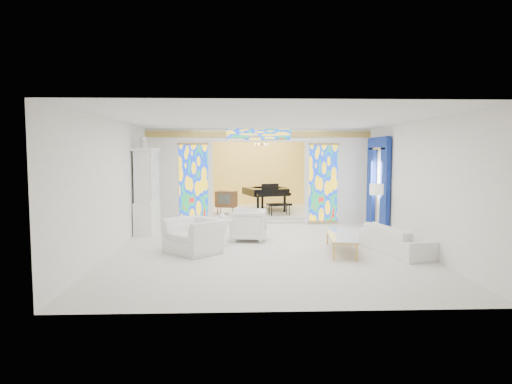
{
  "coord_description": "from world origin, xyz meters",
  "views": [
    {
      "loc": [
        -0.64,
        -12.31,
        2.27
      ],
      "look_at": [
        -0.15,
        0.2,
        1.17
      ],
      "focal_mm": 32.0,
      "sensor_mm": 36.0,
      "label": 1
    }
  ],
  "objects_px": {
    "china_cabinet": "(147,191)",
    "coffee_table": "(341,236)",
    "sofa": "(397,239)",
    "tv_console": "(226,199)",
    "armchair_right": "(248,225)",
    "armchair_left": "(195,236)",
    "grand_piano": "(268,191)"
  },
  "relations": [
    {
      "from": "coffee_table",
      "to": "china_cabinet",
      "type": "bearing_deg",
      "value": 150.37
    },
    {
      "from": "sofa",
      "to": "tv_console",
      "type": "xyz_separation_m",
      "value": [
        -4.0,
        5.36,
        0.38
      ]
    },
    {
      "from": "armchair_right",
      "to": "coffee_table",
      "type": "xyz_separation_m",
      "value": [
        2.07,
        -1.49,
        -0.03
      ]
    },
    {
      "from": "armchair_left",
      "to": "sofa",
      "type": "relative_size",
      "value": 0.56
    },
    {
      "from": "armchair_right",
      "to": "coffee_table",
      "type": "relative_size",
      "value": 0.47
    },
    {
      "from": "coffee_table",
      "to": "grand_piano",
      "type": "height_order",
      "value": "grand_piano"
    },
    {
      "from": "armchair_right",
      "to": "tv_console",
      "type": "relative_size",
      "value": 1.15
    },
    {
      "from": "armchair_right",
      "to": "sofa",
      "type": "distance_m",
      "value": 3.7
    },
    {
      "from": "sofa",
      "to": "coffee_table",
      "type": "relative_size",
      "value": 1.1
    },
    {
      "from": "coffee_table",
      "to": "armchair_left",
      "type": "bearing_deg",
      "value": 178.08
    },
    {
      "from": "coffee_table",
      "to": "grand_piano",
      "type": "bearing_deg",
      "value": 101.46
    },
    {
      "from": "armchair_right",
      "to": "coffee_table",
      "type": "height_order",
      "value": "armchair_right"
    },
    {
      "from": "armchair_right",
      "to": "tv_console",
      "type": "xyz_separation_m",
      "value": [
        -0.66,
        3.77,
        0.28
      ]
    },
    {
      "from": "china_cabinet",
      "to": "sofa",
      "type": "distance_m",
      "value": 6.86
    },
    {
      "from": "china_cabinet",
      "to": "coffee_table",
      "type": "bearing_deg",
      "value": -29.63
    },
    {
      "from": "armchair_left",
      "to": "coffee_table",
      "type": "xyz_separation_m",
      "value": [
        3.31,
        -0.11,
        -0.01
      ]
    },
    {
      "from": "china_cabinet",
      "to": "coffee_table",
      "type": "xyz_separation_m",
      "value": [
        4.9,
        -2.79,
        -0.79
      ]
    },
    {
      "from": "armchair_left",
      "to": "armchair_right",
      "type": "height_order",
      "value": "armchair_right"
    },
    {
      "from": "armchair_left",
      "to": "armchair_right",
      "type": "xyz_separation_m",
      "value": [
        1.24,
        1.38,
        0.02
      ]
    },
    {
      "from": "china_cabinet",
      "to": "coffee_table",
      "type": "distance_m",
      "value": 5.69
    },
    {
      "from": "sofa",
      "to": "tv_console",
      "type": "relative_size",
      "value": 2.69
    },
    {
      "from": "sofa",
      "to": "tv_console",
      "type": "distance_m",
      "value": 6.69
    },
    {
      "from": "sofa",
      "to": "grand_piano",
      "type": "bearing_deg",
      "value": 7.95
    },
    {
      "from": "armchair_right",
      "to": "china_cabinet",
      "type": "bearing_deg",
      "value": -106.94
    },
    {
      "from": "coffee_table",
      "to": "tv_console",
      "type": "bearing_deg",
      "value": 117.43
    },
    {
      "from": "armchair_right",
      "to": "grand_piano",
      "type": "height_order",
      "value": "grand_piano"
    },
    {
      "from": "armchair_left",
      "to": "coffee_table",
      "type": "relative_size",
      "value": 0.62
    },
    {
      "from": "armchair_right",
      "to": "armchair_left",
      "type": "bearing_deg",
      "value": -34.22
    },
    {
      "from": "china_cabinet",
      "to": "armchair_right",
      "type": "xyz_separation_m",
      "value": [
        2.83,
        -1.3,
        -0.76
      ]
    },
    {
      "from": "grand_piano",
      "to": "armchair_right",
      "type": "bearing_deg",
      "value": -116.44
    },
    {
      "from": "armchair_right",
      "to": "grand_piano",
      "type": "bearing_deg",
      "value": 178.13
    },
    {
      "from": "china_cabinet",
      "to": "tv_console",
      "type": "xyz_separation_m",
      "value": [
        2.17,
        2.48,
        -0.49
      ]
    }
  ]
}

